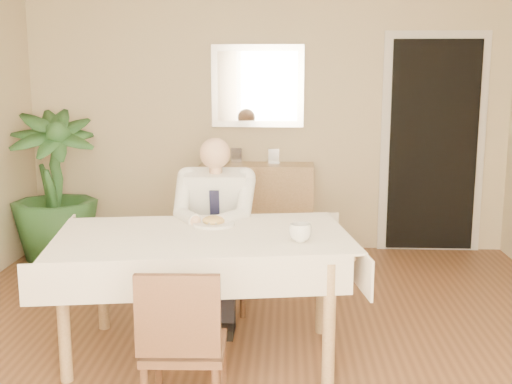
{
  "coord_description": "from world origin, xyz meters",
  "views": [
    {
      "loc": [
        0.19,
        -3.56,
        1.69
      ],
      "look_at": [
        0.0,
        0.35,
        0.95
      ],
      "focal_mm": 45.0,
      "sensor_mm": 36.0,
      "label": 1
    }
  ],
  "objects_px": {
    "dining_table": "(203,248)",
    "coffee_mug": "(300,233)",
    "seated_man": "(214,221)",
    "chair_near": "(182,342)",
    "sideboard": "(257,208)",
    "chair_far": "(219,233)",
    "potted_palm": "(54,187)"
  },
  "relations": [
    {
      "from": "chair_far",
      "to": "potted_palm",
      "type": "distance_m",
      "value": 1.9
    },
    {
      "from": "chair_near",
      "to": "coffee_mug",
      "type": "height_order",
      "value": "coffee_mug"
    },
    {
      "from": "dining_table",
      "to": "chair_near",
      "type": "bearing_deg",
      "value": -98.12
    },
    {
      "from": "coffee_mug",
      "to": "potted_palm",
      "type": "relative_size",
      "value": 0.09
    },
    {
      "from": "sideboard",
      "to": "potted_palm",
      "type": "height_order",
      "value": "potted_palm"
    },
    {
      "from": "chair_far",
      "to": "seated_man",
      "type": "xyz_separation_m",
      "value": [
        0.0,
        -0.29,
        0.16
      ]
    },
    {
      "from": "chair_near",
      "to": "chair_far",
      "type": "bearing_deg",
      "value": 88.29
    },
    {
      "from": "chair_far",
      "to": "potted_palm",
      "type": "bearing_deg",
      "value": 151.58
    },
    {
      "from": "chair_far",
      "to": "chair_near",
      "type": "relative_size",
      "value": 1.16
    },
    {
      "from": "dining_table",
      "to": "potted_palm",
      "type": "xyz_separation_m",
      "value": [
        -1.59,
        1.91,
        0.01
      ]
    },
    {
      "from": "chair_near",
      "to": "seated_man",
      "type": "distance_m",
      "value": 1.45
    },
    {
      "from": "seated_man",
      "to": "potted_palm",
      "type": "height_order",
      "value": "potted_palm"
    },
    {
      "from": "chair_far",
      "to": "sideboard",
      "type": "height_order",
      "value": "chair_far"
    },
    {
      "from": "potted_palm",
      "to": "coffee_mug",
      "type": "bearing_deg",
      "value": -43.57
    },
    {
      "from": "coffee_mug",
      "to": "potted_palm",
      "type": "height_order",
      "value": "potted_palm"
    },
    {
      "from": "chair_near",
      "to": "coffee_mug",
      "type": "xyz_separation_m",
      "value": [
        0.56,
        0.7,
        0.35
      ]
    },
    {
      "from": "dining_table",
      "to": "sideboard",
      "type": "distance_m",
      "value": 2.29
    },
    {
      "from": "coffee_mug",
      "to": "seated_man",
      "type": "bearing_deg",
      "value": 127.84
    },
    {
      "from": "chair_near",
      "to": "seated_man",
      "type": "xyz_separation_m",
      "value": [
        -0.01,
        1.43,
        0.24
      ]
    },
    {
      "from": "sideboard",
      "to": "dining_table",
      "type": "bearing_deg",
      "value": -94.5
    },
    {
      "from": "dining_table",
      "to": "coffee_mug",
      "type": "relative_size",
      "value": 14.72
    },
    {
      "from": "seated_man",
      "to": "chair_near",
      "type": "bearing_deg",
      "value": -89.69
    },
    {
      "from": "dining_table",
      "to": "potted_palm",
      "type": "height_order",
      "value": "potted_palm"
    },
    {
      "from": "dining_table",
      "to": "chair_near",
      "type": "height_order",
      "value": "chair_near"
    },
    {
      "from": "dining_table",
      "to": "seated_man",
      "type": "relative_size",
      "value": 1.5
    },
    {
      "from": "dining_table",
      "to": "coffee_mug",
      "type": "distance_m",
      "value": 0.6
    },
    {
      "from": "coffee_mug",
      "to": "dining_table",
      "type": "bearing_deg",
      "value": 166.56
    },
    {
      "from": "chair_near",
      "to": "potted_palm",
      "type": "xyz_separation_m",
      "value": [
        -1.59,
        2.75,
        0.22
      ]
    },
    {
      "from": "chair_far",
      "to": "seated_man",
      "type": "relative_size",
      "value": 0.76
    },
    {
      "from": "sideboard",
      "to": "chair_far",
      "type": "bearing_deg",
      "value": -97.87
    },
    {
      "from": "chair_far",
      "to": "chair_near",
      "type": "bearing_deg",
      "value": -85.25
    },
    {
      "from": "dining_table",
      "to": "chair_near",
      "type": "xyz_separation_m",
      "value": [
        0.01,
        -0.84,
        -0.22
      ]
    }
  ]
}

